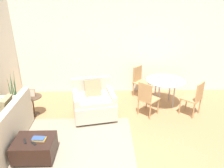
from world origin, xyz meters
TOP-DOWN VIEW (x-y plane):
  - ground_plane at (0.00, 0.00)m, footprint 20.00×20.00m
  - wall_back at (0.00, 3.37)m, footprint 12.00×0.06m
  - area_rug at (-1.05, 0.76)m, footprint 2.73×1.84m
  - armchair at (-0.54, 1.83)m, footprint 1.14×1.08m
  - ottoman at (-1.56, 0.33)m, footprint 0.73×0.59m
  - book_stack at (-1.46, 0.34)m, footprint 0.25×0.17m
  - tv_remote_primary at (-1.71, 0.30)m, footprint 0.11×0.16m
  - tv_remote_secondary at (-1.53, 0.23)m, footprint 0.13×0.13m
  - potted_plant at (-2.53, 2.01)m, footprint 0.34×0.34m
  - side_table at (-2.06, 1.92)m, footprint 0.47×0.47m
  - picture_frame at (-2.06, 1.92)m, footprint 0.18×0.07m
  - dining_table at (1.37, 2.40)m, footprint 1.04×1.04m
  - dining_chair_near_left at (0.77, 1.80)m, footprint 0.59×0.59m
  - dining_chair_near_right at (1.97, 1.80)m, footprint 0.59×0.59m
  - dining_chair_far_left at (0.77, 2.99)m, footprint 0.59×0.59m

SIDE VIEW (x-z plane):
  - ground_plane at x=0.00m, z-range 0.00..0.00m
  - area_rug at x=-1.05m, z-range 0.00..0.01m
  - ottoman at x=-1.56m, z-range 0.02..0.41m
  - potted_plant at x=-2.53m, z-range -0.35..0.83m
  - side_table at x=-2.06m, z-range 0.11..0.62m
  - armchair at x=-0.54m, z-range -0.10..0.83m
  - tv_remote_primary at x=-1.71m, z-range 0.39..0.40m
  - tv_remote_secondary at x=-1.53m, z-range 0.39..0.40m
  - book_stack at x=-1.46m, z-range 0.39..0.43m
  - dining_chair_near_left at x=0.77m, z-range 0.07..0.97m
  - dining_chair_near_right at x=1.97m, z-range 0.07..0.97m
  - dining_chair_far_left at x=0.77m, z-range 0.07..0.97m
  - picture_frame at x=-2.06m, z-range 0.51..0.70m
  - dining_table at x=1.37m, z-range 0.28..1.00m
  - wall_back at x=0.00m, z-range 0.00..2.75m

